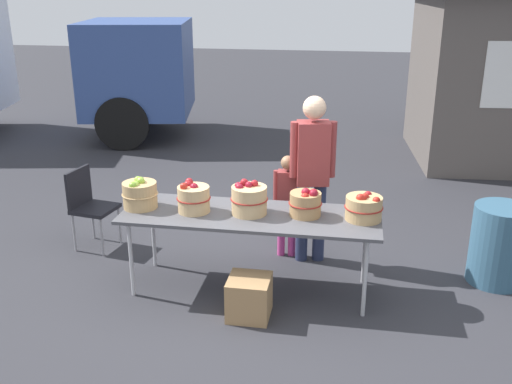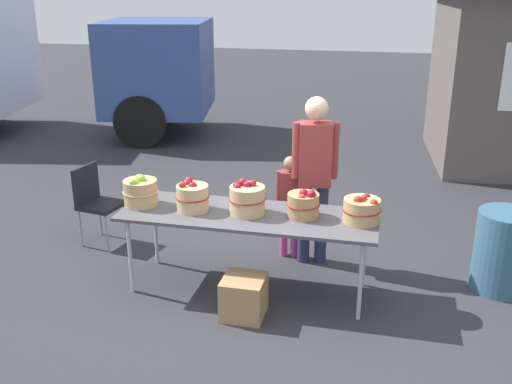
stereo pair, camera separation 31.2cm
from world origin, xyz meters
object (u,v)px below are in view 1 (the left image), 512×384
object	(u,v)px
vendor_adult	(312,167)
folding_chair	(89,202)
apple_basket_green_0	(140,194)
apple_basket_red_0	(193,198)
trash_barrel	(499,245)
produce_crate	(249,297)
apple_basket_red_2	(306,203)
apple_basket_red_1	(249,199)
child_customer	(287,198)
apple_basket_red_3	(364,207)
market_table	(250,218)

from	to	relation	value
vendor_adult	folding_chair	xyz separation A→B (m)	(-2.33, -0.07, -0.49)
apple_basket_green_0	folding_chair	size ratio (longest dim) A/B	0.38
apple_basket_red_0	trash_barrel	world-z (taller)	apple_basket_red_0
produce_crate	apple_basket_red_2	bearing A→B (deg)	50.63
apple_basket_green_0	folding_chair	bearing A→B (deg)	142.17
apple_basket_red_2	apple_basket_red_1	bearing A→B (deg)	-176.21
apple_basket_red_1	child_customer	distance (m)	0.84
apple_basket_red_2	trash_barrel	size ratio (longest dim) A/B	0.39
vendor_adult	apple_basket_red_0	bearing A→B (deg)	24.67
apple_basket_red_1	trash_barrel	distance (m)	2.40
apple_basket_red_2	apple_basket_red_3	xyz separation A→B (m)	(0.50, -0.00, -0.01)
child_customer	market_table	bearing A→B (deg)	68.91
apple_basket_red_3	child_customer	bearing A→B (deg)	135.85
vendor_adult	child_customer	size ratio (longest dim) A/B	1.57
apple_basket_red_1	apple_basket_red_2	bearing A→B (deg)	3.79
trash_barrel	produce_crate	bearing A→B (deg)	-155.54
apple_basket_red_3	child_customer	xyz separation A→B (m)	(-0.75, 0.73, -0.23)
trash_barrel	apple_basket_red_2	bearing A→B (deg)	-164.51
apple_basket_red_3	vendor_adult	xyz separation A→B (m)	(-0.50, 0.67, 0.13)
apple_basket_red_0	child_customer	xyz separation A→B (m)	(0.75, 0.79, -0.24)
apple_basket_green_0	folding_chair	xyz separation A→B (m)	(-0.83, 0.64, -0.37)
vendor_adult	folding_chair	world-z (taller)	vendor_adult
market_table	apple_basket_red_3	distance (m)	1.00
apple_basket_green_0	vendor_adult	size ratio (longest dim) A/B	0.20
apple_basket_red_3	folding_chair	size ratio (longest dim) A/B	0.39
apple_basket_red_0	apple_basket_red_1	world-z (taller)	apple_basket_red_1
apple_basket_red_2	apple_basket_red_3	distance (m)	0.50
folding_chair	apple_basket_red_0	bearing A→B (deg)	-106.49
apple_basket_red_0	apple_basket_red_1	size ratio (longest dim) A/B	0.92
vendor_adult	apple_basket_green_0	bearing A→B (deg)	13.92
apple_basket_green_0	apple_basket_red_0	distance (m)	0.51
apple_basket_red_1	produce_crate	xyz separation A→B (m)	(0.09, -0.47, -0.71)
apple_basket_green_0	apple_basket_red_3	xyz separation A→B (m)	(2.01, 0.05, -0.02)
market_table	apple_basket_green_0	world-z (taller)	apple_basket_green_0
apple_basket_red_1	apple_basket_red_3	distance (m)	1.00
apple_basket_red_1	apple_basket_red_3	size ratio (longest dim) A/B	1.00
market_table	produce_crate	size ratio (longest dim) A/B	6.50
apple_basket_green_0	apple_basket_red_1	bearing A→B (deg)	1.18
child_customer	produce_crate	distance (m)	1.32
apple_basket_green_0	folding_chair	world-z (taller)	apple_basket_green_0
apple_basket_red_0	child_customer	size ratio (longest dim) A/B	0.28
apple_basket_red_2	child_customer	size ratio (longest dim) A/B	0.27
folding_chair	apple_basket_green_0	bearing A→B (deg)	-118.08
market_table	apple_basket_red_1	bearing A→B (deg)	145.47
folding_chair	apple_basket_red_1	bearing A→B (deg)	-98.99
apple_basket_red_3	folding_chair	bearing A→B (deg)	168.22
produce_crate	child_customer	bearing A→B (deg)	82.17
apple_basket_red_1	vendor_adult	bearing A→B (deg)	54.15
apple_basket_red_1	produce_crate	distance (m)	0.86
market_table	trash_barrel	bearing A→B (deg)	13.30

